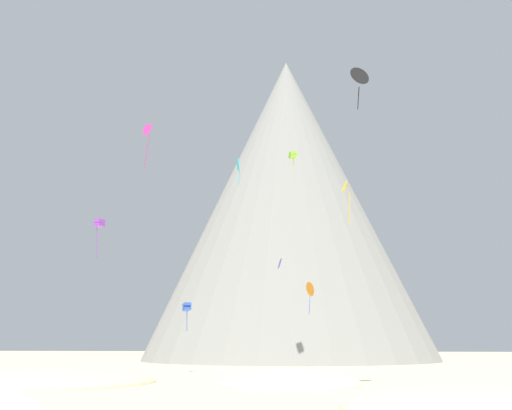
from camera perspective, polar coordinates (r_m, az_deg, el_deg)
The scene contains 16 objects.
dune_foreground_right at distance 60.47m, azimuth -18.81°, elevation -16.03°, with size 20.54×18.48×2.86m, color #CCBA8E.
dune_midground at distance 55.05m, azimuth 3.33°, elevation -17.04°, with size 12.86×15.58×2.45m, color beige.
dune_back_low at distance 37.79m, azimuth 22.75°, elevation -17.91°, with size 24.30×18.28×2.25m, color beige.
bush_far_right at distance 35.70m, azimuth -23.07°, elevation -17.80°, with size 1.61×1.61×0.53m, color #568442.
bush_mid_center at distance 43.52m, azimuth 13.49°, elevation -17.37°, with size 1.50×1.50×0.60m, color #477238.
bush_near_left at distance 44.38m, azimuth 18.03°, elevation -16.96°, with size 1.69×1.69×0.68m, color #386633.
rock_massif at distance 127.35m, azimuth 3.04°, elevation -0.22°, with size 65.91×65.91×66.07m.
kite_lime_high at distance 87.37m, azimuth 3.59°, elevation 4.85°, with size 1.29×1.26×2.83m.
kite_yellow_mid at distance 60.14m, azimuth 8.72°, elevation 1.66°, with size 1.00×1.46×4.62m.
kite_black_high at distance 55.02m, azimuth 9.94°, elevation 12.13°, with size 2.07×1.63×4.11m.
kite_indigo_low at distance 56.42m, azimuth 2.31°, elevation -5.70°, with size 0.49×1.02×0.94m.
kite_violet_mid at distance 80.56m, azimuth -14.95°, elevation -1.77°, with size 1.37×1.38×5.25m.
kite_blue_low at distance 76.27m, azimuth -6.73°, elevation -9.83°, with size 1.28×1.29×3.57m.
kite_cyan_mid at distance 71.10m, azimuth -1.75°, elevation 3.70°, with size 0.53×0.61×3.29m.
kite_orange_low at distance 88.32m, azimuth 5.34°, elevation -8.13°, with size 1.76×2.18×4.86m.
kite_magenta_high at distance 76.23m, azimuth -10.46°, elevation 7.11°, with size 1.57×1.14×5.84m.
Camera 1 is at (6.17, -30.47, 3.81)m, focal length 41.20 mm.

